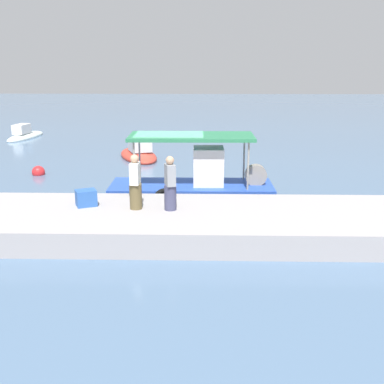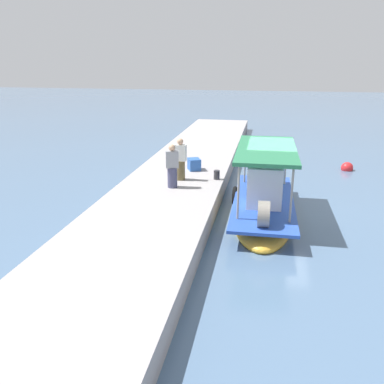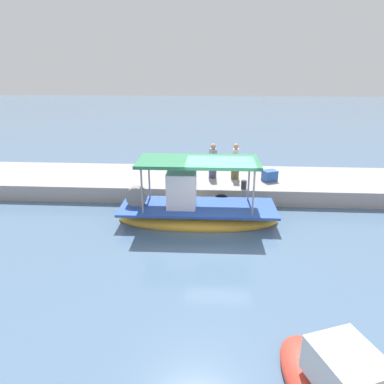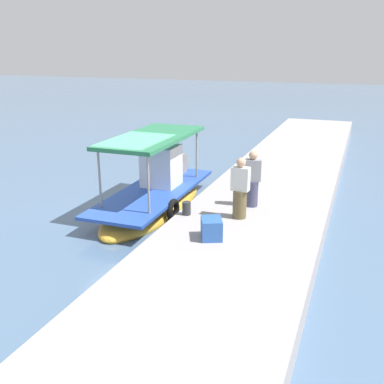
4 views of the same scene
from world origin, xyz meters
name	(u,v)px [view 3 (image 3 of 4)]	position (x,y,z in m)	size (l,w,h in m)	color
ground_plane	(219,228)	(0.00, 0.00, 0.00)	(120.00, 120.00, 0.00)	slate
dock_quay	(218,183)	(0.00, -4.23, 0.36)	(36.00, 3.99, 0.72)	#A09A9B
main_fishing_boat	(195,210)	(0.92, -0.60, 0.44)	(6.31, 2.27, 2.83)	gold
fisherman_near_bollard	(235,163)	(-0.79, -3.96, 1.48)	(0.39, 0.49, 1.69)	brown
fisherman_by_crate	(213,162)	(0.27, -4.04, 1.47)	(0.46, 0.52, 1.65)	#404261
mooring_bollard	(244,185)	(-1.10, -2.53, 0.90)	(0.24, 0.24, 0.37)	#2D2D33
cargo_crate	(270,176)	(-2.38, -3.69, 0.97)	(0.61, 0.49, 0.50)	#2D5BAD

